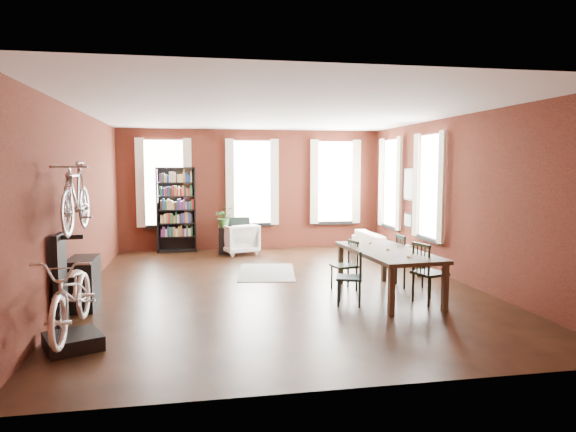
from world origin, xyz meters
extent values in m
plane|color=black|center=(0.00, 0.00, 0.00)|extent=(9.00, 9.00, 0.00)
cube|color=silver|center=(0.00, 0.00, 3.20)|extent=(7.00, 9.00, 0.04)
cube|color=#411710|center=(0.00, 4.50, 1.60)|extent=(7.00, 0.04, 3.20)
cube|color=#411710|center=(0.00, -4.50, 1.60)|extent=(7.00, 0.04, 3.20)
cube|color=#411710|center=(-3.50, 0.00, 1.60)|extent=(0.04, 9.00, 3.20)
cube|color=#411710|center=(3.50, 0.00, 1.60)|extent=(0.04, 9.00, 3.20)
cube|color=white|center=(-2.30, 4.47, 1.80)|extent=(1.00, 0.04, 2.20)
cube|color=beige|center=(-2.30, 4.40, 1.80)|extent=(1.40, 0.06, 2.30)
cube|color=white|center=(0.00, 4.47, 1.80)|extent=(1.00, 0.04, 2.20)
cube|color=beige|center=(0.00, 4.40, 1.80)|extent=(1.40, 0.06, 2.30)
cube|color=white|center=(2.30, 4.47, 1.80)|extent=(1.00, 0.04, 2.20)
cube|color=beige|center=(2.30, 4.40, 1.80)|extent=(1.40, 0.06, 2.30)
cube|color=white|center=(3.47, 1.00, 1.80)|extent=(0.04, 1.00, 2.20)
cube|color=beige|center=(3.40, 1.00, 1.80)|extent=(0.06, 1.40, 2.30)
cube|color=white|center=(3.47, 3.20, 1.80)|extent=(0.04, 1.00, 2.20)
cube|color=beige|center=(3.40, 3.20, 1.80)|extent=(0.06, 1.40, 2.30)
cube|color=black|center=(3.46, 2.10, 1.80)|extent=(0.04, 0.55, 0.75)
cube|color=black|center=(3.46, 2.10, 0.95)|extent=(0.04, 0.45, 0.35)
cube|color=#483B2B|center=(1.69, -1.07, 0.40)|extent=(1.23, 2.42, 0.80)
cube|color=#1A3739|center=(0.89, -1.47, 0.45)|extent=(0.53, 0.53, 0.89)
cube|color=black|center=(1.10, -0.51, 0.45)|extent=(0.48, 0.48, 0.89)
cube|color=black|center=(2.22, -1.59, 0.49)|extent=(0.57, 0.57, 0.99)
cube|color=#1A3939|center=(2.38, -0.44, 0.48)|extent=(0.45, 0.45, 0.96)
cube|color=black|center=(-2.00, 4.30, 1.10)|extent=(1.00, 0.32, 2.20)
imported|color=white|center=(-0.43, 3.67, 0.43)|extent=(1.02, 0.98, 0.85)
imported|color=beige|center=(2.95, 2.60, 0.41)|extent=(0.61, 2.08, 0.81)
cube|color=black|center=(-0.07, 1.24, 0.01)|extent=(1.40, 1.98, 0.01)
cube|color=black|center=(-3.04, -2.79, 0.09)|extent=(0.82, 0.82, 0.18)
cube|color=black|center=(-3.40, -1.80, 0.65)|extent=(0.16, 0.60, 1.30)
cube|color=black|center=(-3.28, -0.90, 0.40)|extent=(0.40, 0.80, 0.80)
cube|color=black|center=(-0.78, 3.76, 0.34)|extent=(0.35, 0.35, 0.68)
imported|color=#305923|center=(2.64, 3.49, 0.14)|extent=(0.40, 0.65, 0.28)
imported|color=#305823|center=(2.93, 0.31, 0.09)|extent=(0.53, 0.48, 0.17)
imported|color=silver|center=(-3.03, -2.75, 1.11)|extent=(0.66, 0.99, 1.87)
imported|color=#A5A8AD|center=(-3.15, -1.80, 2.13)|extent=(0.47, 1.00, 1.66)
imported|color=#2D5B24|center=(-0.80, 3.72, 0.89)|extent=(0.53, 0.58, 0.41)
camera|label=1|loc=(-1.55, -9.27, 2.23)|focal=32.00mm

